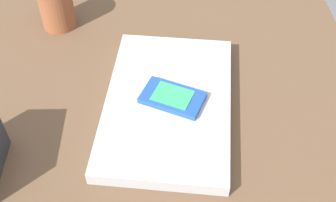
{
  "coord_description": "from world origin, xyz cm",
  "views": [
    {
      "loc": [
        50.98,
        -1.18,
        62.21
      ],
      "look_at": [
        -0.81,
        1.12,
        5.0
      ],
      "focal_mm": 45.74,
      "sensor_mm": 36.0,
      "label": 1
    }
  ],
  "objects": [
    {
      "name": "pen_cup",
      "position": [
        -26.77,
        -21.78,
        7.54
      ],
      "size": [
        7.28,
        7.28,
        9.09
      ],
      "primitive_type": "cylinder",
      "color": "brown",
      "rests_on": "desk_surface"
    },
    {
      "name": "desk_surface",
      "position": [
        0.0,
        0.0,
        1.5
      ],
      "size": [
        120.0,
        80.0,
        3.0
      ],
      "primitive_type": "cube",
      "color": "brown",
      "rests_on": "ground"
    },
    {
      "name": "laptop_closed",
      "position": [
        -0.81,
        1.12,
        4.25
      ],
      "size": [
        37.38,
        27.15,
        2.51
      ],
      "primitive_type": "cube",
      "rotation": [
        0.0,
        0.0,
        -0.15
      ],
      "color": "#B7BABC",
      "rests_on": "desk_surface"
    },
    {
      "name": "cell_phone_on_laptop",
      "position": [
        -0.64,
        1.92,
        6.08
      ],
      "size": [
        10.41,
        12.58,
        1.22
      ],
      "color": "#1E479E",
      "rests_on": "laptop_closed"
    }
  ]
}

